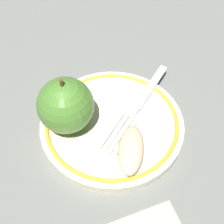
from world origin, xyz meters
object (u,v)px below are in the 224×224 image
plate (112,124)px  apple_slice_front (131,150)px  apple_red_whole (66,105)px  fork (141,102)px

plate → apple_slice_front: bearing=88.8°
apple_red_whole → fork: apple_red_whole is taller
plate → apple_red_whole: bearing=-21.3°
plate → apple_slice_front: size_ratio=2.76×
apple_slice_front → fork: size_ratio=0.46×
fork → apple_slice_front: bearing=17.9°
plate → fork: size_ratio=1.28×
apple_red_whole → fork: (-0.11, 0.01, -0.04)m
apple_red_whole → fork: 0.12m
apple_red_whole → apple_slice_front: (-0.06, 0.09, -0.03)m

